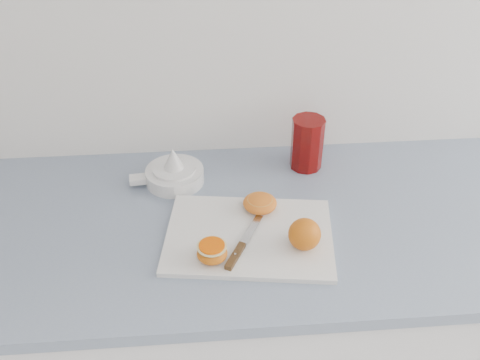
# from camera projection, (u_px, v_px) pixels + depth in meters

# --- Properties ---
(counter) EXTENTS (2.35, 0.64, 0.89)m
(counter) POSITION_uv_depth(u_px,v_px,m) (258.00, 337.00, 1.51)
(counter) COLOR white
(counter) RESTS_ON ground
(cutting_board) EXTENTS (0.40, 0.31, 0.01)m
(cutting_board) POSITION_uv_depth(u_px,v_px,m) (249.00, 236.00, 1.19)
(cutting_board) COLOR silver
(cutting_board) RESTS_ON counter
(whole_orange) EXTENTS (0.07, 0.07, 0.07)m
(whole_orange) POSITION_uv_depth(u_px,v_px,m) (305.00, 234.00, 1.13)
(whole_orange) COLOR #D26112
(whole_orange) RESTS_ON cutting_board
(half_orange) EXTENTS (0.06, 0.06, 0.04)m
(half_orange) POSITION_uv_depth(u_px,v_px,m) (212.00, 252.00, 1.11)
(half_orange) COLOR #D26112
(half_orange) RESTS_ON cutting_board
(squeezed_shell) EXTENTS (0.08, 0.08, 0.03)m
(squeezed_shell) POSITION_uv_depth(u_px,v_px,m) (260.00, 203.00, 1.24)
(squeezed_shell) COLOR orange
(squeezed_shell) RESTS_ON cutting_board
(paring_knife) EXTENTS (0.10, 0.17, 0.01)m
(paring_knife) POSITION_uv_depth(u_px,v_px,m) (238.00, 251.00, 1.13)
(paring_knife) COLOR #4A331C
(paring_knife) RESTS_ON cutting_board
(citrus_juicer) EXTENTS (0.19, 0.15, 0.10)m
(citrus_juicer) POSITION_uv_depth(u_px,v_px,m) (174.00, 173.00, 1.35)
(citrus_juicer) COLOR white
(citrus_juicer) RESTS_ON counter
(red_tumbler) EXTENTS (0.09, 0.09, 0.14)m
(red_tumbler) POSITION_uv_depth(u_px,v_px,m) (307.00, 145.00, 1.38)
(red_tumbler) COLOR #650907
(red_tumbler) RESTS_ON counter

